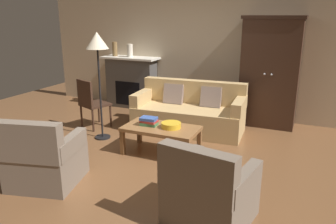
{
  "coord_description": "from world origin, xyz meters",
  "views": [
    {
      "loc": [
        2.12,
        -3.99,
        2.02
      ],
      "look_at": [
        0.12,
        0.53,
        0.55
      ],
      "focal_mm": 35.48,
      "sensor_mm": 36.0,
      "label": 1
    }
  ],
  "objects_px": {
    "armoire": "(270,72)",
    "mantel_vase_cream": "(130,50)",
    "fireplace": "(131,82)",
    "fruit_bowl": "(171,125)",
    "side_chair_wooden": "(91,101)",
    "couch": "(189,113)",
    "coffee_table": "(161,130)",
    "armchair_near_left": "(44,160)",
    "book_stack": "(149,121)",
    "mantel_vase_bronze": "(115,49)",
    "floor_lamp": "(97,47)",
    "armchair_near_right": "(209,194)"
  },
  "relations": [
    {
      "from": "book_stack",
      "to": "floor_lamp",
      "type": "distance_m",
      "value": 1.44
    },
    {
      "from": "fruit_bowl",
      "to": "armchair_near_right",
      "type": "bearing_deg",
      "value": -54.12
    },
    {
      "from": "fireplace",
      "to": "floor_lamp",
      "type": "height_order",
      "value": "floor_lamp"
    },
    {
      "from": "book_stack",
      "to": "armchair_near_right",
      "type": "xyz_separation_m",
      "value": [
        1.35,
        -1.36,
        -0.17
      ]
    },
    {
      "from": "mantel_vase_bronze",
      "to": "mantel_vase_cream",
      "type": "bearing_deg",
      "value": 0.0
    },
    {
      "from": "mantel_vase_bronze",
      "to": "armchair_near_left",
      "type": "bearing_deg",
      "value": -71.29
    },
    {
      "from": "mantel_vase_bronze",
      "to": "side_chair_wooden",
      "type": "distance_m",
      "value": 1.78
    },
    {
      "from": "armchair_near_left",
      "to": "fireplace",
      "type": "bearing_deg",
      "value": 102.91
    },
    {
      "from": "couch",
      "to": "armchair_near_right",
      "type": "distance_m",
      "value": 2.76
    },
    {
      "from": "fireplace",
      "to": "fruit_bowl",
      "type": "height_order",
      "value": "fireplace"
    },
    {
      "from": "armchair_near_right",
      "to": "side_chair_wooden",
      "type": "xyz_separation_m",
      "value": [
        -2.8,
        1.91,
        0.2
      ]
    },
    {
      "from": "armchair_near_right",
      "to": "side_chair_wooden",
      "type": "distance_m",
      "value": 3.39
    },
    {
      "from": "fruit_bowl",
      "to": "armchair_near_right",
      "type": "relative_size",
      "value": 0.33
    },
    {
      "from": "coffee_table",
      "to": "armchair_near_left",
      "type": "distance_m",
      "value": 1.68
    },
    {
      "from": "armoire",
      "to": "armchair_near_left",
      "type": "height_order",
      "value": "armoire"
    },
    {
      "from": "fireplace",
      "to": "side_chair_wooden",
      "type": "bearing_deg",
      "value": -87.72
    },
    {
      "from": "coffee_table",
      "to": "mantel_vase_cream",
      "type": "distance_m",
      "value": 2.85
    },
    {
      "from": "book_stack",
      "to": "mantel_vase_cream",
      "type": "distance_m",
      "value": 2.7
    },
    {
      "from": "armoire",
      "to": "coffee_table",
      "type": "relative_size",
      "value": 1.81
    },
    {
      "from": "side_chair_wooden",
      "to": "couch",
      "type": "bearing_deg",
      "value": 19.98
    },
    {
      "from": "fruit_bowl",
      "to": "book_stack",
      "type": "relative_size",
      "value": 1.11
    },
    {
      "from": "mantel_vase_cream",
      "to": "armchair_near_left",
      "type": "relative_size",
      "value": 0.29
    },
    {
      "from": "armoire",
      "to": "couch",
      "type": "distance_m",
      "value": 1.65
    },
    {
      "from": "mantel_vase_cream",
      "to": "armchair_near_left",
      "type": "height_order",
      "value": "mantel_vase_cream"
    },
    {
      "from": "mantel_vase_bronze",
      "to": "floor_lamp",
      "type": "height_order",
      "value": "floor_lamp"
    },
    {
      "from": "fruit_bowl",
      "to": "side_chair_wooden",
      "type": "height_order",
      "value": "side_chair_wooden"
    },
    {
      "from": "couch",
      "to": "fruit_bowl",
      "type": "height_order",
      "value": "couch"
    },
    {
      "from": "fireplace",
      "to": "armchair_near_left",
      "type": "bearing_deg",
      "value": -77.09
    },
    {
      "from": "coffee_table",
      "to": "book_stack",
      "type": "relative_size",
      "value": 4.24
    },
    {
      "from": "fireplace",
      "to": "side_chair_wooden",
      "type": "xyz_separation_m",
      "value": [
        0.06,
        -1.57,
        -0.06
      ]
    },
    {
      "from": "couch",
      "to": "coffee_table",
      "type": "bearing_deg",
      "value": -90.82
    },
    {
      "from": "armoire",
      "to": "fruit_bowl",
      "type": "distance_m",
      "value": 2.35
    },
    {
      "from": "mantel_vase_cream",
      "to": "side_chair_wooden",
      "type": "distance_m",
      "value": 1.72
    },
    {
      "from": "side_chair_wooden",
      "to": "floor_lamp",
      "type": "height_order",
      "value": "floor_lamp"
    },
    {
      "from": "armoire",
      "to": "couch",
      "type": "bearing_deg",
      "value": -144.09
    },
    {
      "from": "mantel_vase_bronze",
      "to": "couch",
      "type": "bearing_deg",
      "value": -24.06
    },
    {
      "from": "couch",
      "to": "book_stack",
      "type": "bearing_deg",
      "value": -100.56
    },
    {
      "from": "coffee_table",
      "to": "armchair_near_left",
      "type": "height_order",
      "value": "armchair_near_left"
    },
    {
      "from": "mantel_vase_cream",
      "to": "side_chair_wooden",
      "type": "height_order",
      "value": "mantel_vase_cream"
    },
    {
      "from": "armchair_near_right",
      "to": "floor_lamp",
      "type": "height_order",
      "value": "floor_lamp"
    },
    {
      "from": "mantel_vase_cream",
      "to": "couch",
      "type": "bearing_deg",
      "value": -28.57
    },
    {
      "from": "armoire",
      "to": "mantel_vase_cream",
      "type": "relative_size",
      "value": 7.23
    },
    {
      "from": "book_stack",
      "to": "mantel_vase_cream",
      "type": "height_order",
      "value": "mantel_vase_cream"
    },
    {
      "from": "book_stack",
      "to": "fireplace",
      "type": "bearing_deg",
      "value": 125.6
    },
    {
      "from": "fruit_bowl",
      "to": "armoire",
      "type": "bearing_deg",
      "value": 61.58
    },
    {
      "from": "fruit_bowl",
      "to": "floor_lamp",
      "type": "relative_size",
      "value": 0.16
    },
    {
      "from": "armchair_near_left",
      "to": "side_chair_wooden",
      "type": "xyz_separation_m",
      "value": [
        -0.75,
        1.96,
        0.2
      ]
    },
    {
      "from": "couch",
      "to": "armchair_near_right",
      "type": "bearing_deg",
      "value": -65.71
    },
    {
      "from": "armoire",
      "to": "book_stack",
      "type": "relative_size",
      "value": 7.68
    },
    {
      "from": "fireplace",
      "to": "fruit_bowl",
      "type": "relative_size",
      "value": 4.37
    }
  ]
}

